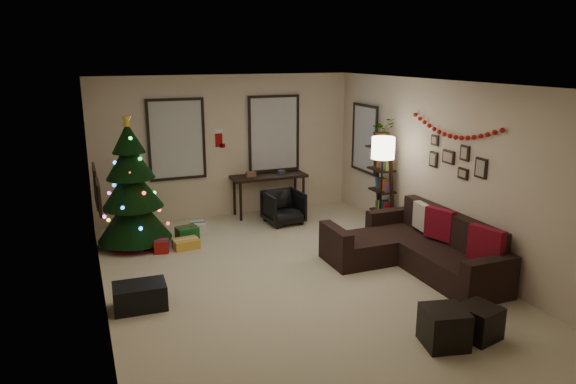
% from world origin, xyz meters
% --- Properties ---
extents(floor, '(7.00, 7.00, 0.00)m').
position_xyz_m(floor, '(0.00, 0.00, 0.00)').
color(floor, beige).
rests_on(floor, ground).
extents(ceiling, '(7.00, 7.00, 0.00)m').
position_xyz_m(ceiling, '(0.00, 0.00, 2.70)').
color(ceiling, white).
rests_on(ceiling, floor).
extents(wall_back, '(5.00, 0.00, 5.00)m').
position_xyz_m(wall_back, '(0.00, 3.50, 1.35)').
color(wall_back, beige).
rests_on(wall_back, floor).
extents(wall_front, '(5.00, 0.00, 5.00)m').
position_xyz_m(wall_front, '(0.00, -3.50, 1.35)').
color(wall_front, beige).
rests_on(wall_front, floor).
extents(wall_left, '(0.00, 7.00, 7.00)m').
position_xyz_m(wall_left, '(-2.50, 0.00, 1.35)').
color(wall_left, beige).
rests_on(wall_left, floor).
extents(wall_right, '(0.00, 7.00, 7.00)m').
position_xyz_m(wall_right, '(2.50, 0.00, 1.35)').
color(wall_right, beige).
rests_on(wall_right, floor).
extents(window_back_left, '(1.05, 0.06, 1.50)m').
position_xyz_m(window_back_left, '(-0.95, 3.47, 1.55)').
color(window_back_left, '#728CB2').
rests_on(window_back_left, wall_back).
extents(window_back_right, '(1.05, 0.06, 1.50)m').
position_xyz_m(window_back_right, '(0.95, 3.47, 1.55)').
color(window_back_right, '#728CB2').
rests_on(window_back_right, wall_back).
extents(window_right_wall, '(0.06, 0.90, 1.30)m').
position_xyz_m(window_right_wall, '(2.47, 2.55, 1.50)').
color(window_right_wall, '#728CB2').
rests_on(window_right_wall, wall_right).
extents(christmas_tree, '(1.19, 1.19, 2.21)m').
position_xyz_m(christmas_tree, '(-1.89, 2.41, 0.91)').
color(christmas_tree, black).
rests_on(christmas_tree, floor).
extents(presents, '(1.43, 1.01, 0.25)m').
position_xyz_m(presents, '(-1.28, 2.20, 0.10)').
color(presents, gold).
rests_on(presents, floor).
extents(sofa, '(1.73, 2.53, 0.83)m').
position_xyz_m(sofa, '(1.86, -0.10, 0.27)').
color(sofa, black).
rests_on(sofa, floor).
extents(pillow_red_a, '(0.25, 0.50, 0.48)m').
position_xyz_m(pillow_red_a, '(2.21, -1.12, 0.64)').
color(pillow_red_a, maroon).
rests_on(pillow_red_a, sofa).
extents(pillow_red_b, '(0.26, 0.47, 0.46)m').
position_xyz_m(pillow_red_b, '(2.21, -0.15, 0.64)').
color(pillow_red_b, maroon).
rests_on(pillow_red_b, sofa).
extents(pillow_cream, '(0.16, 0.42, 0.41)m').
position_xyz_m(pillow_cream, '(2.21, 0.27, 0.63)').
color(pillow_cream, '#C3B19E').
rests_on(pillow_cream, sofa).
extents(ottoman_near, '(0.53, 0.53, 0.42)m').
position_xyz_m(ottoman_near, '(0.85, -2.06, 0.21)').
color(ottoman_near, black).
rests_on(ottoman_near, floor).
extents(ottoman_far, '(0.48, 0.48, 0.38)m').
position_xyz_m(ottoman_far, '(1.31, -2.08, 0.19)').
color(ottoman_far, black).
rests_on(ottoman_far, floor).
extents(desk, '(1.46, 0.52, 0.79)m').
position_xyz_m(desk, '(0.75, 3.22, 0.70)').
color(desk, black).
rests_on(desk, floor).
extents(desk_chair, '(0.65, 0.61, 0.62)m').
position_xyz_m(desk_chair, '(0.80, 2.57, 0.31)').
color(desk_chair, black).
rests_on(desk_chair, floor).
extents(bookshelf, '(0.30, 0.52, 1.75)m').
position_xyz_m(bookshelf, '(2.30, 1.57, 0.85)').
color(bookshelf, black).
rests_on(bookshelf, floor).
extents(potted_plant, '(0.57, 0.51, 0.56)m').
position_xyz_m(potted_plant, '(2.30, 1.67, 1.85)').
color(potted_plant, '#4C4C4C').
rests_on(potted_plant, bookshelf).
extents(floor_lamp, '(0.37, 0.37, 1.77)m').
position_xyz_m(floor_lamp, '(1.95, 1.07, 1.48)').
color(floor_lamp, black).
rests_on(floor_lamp, floor).
extents(art_map, '(0.04, 0.60, 0.50)m').
position_xyz_m(art_map, '(-2.48, 0.65, 1.47)').
color(art_map, black).
rests_on(art_map, wall_left).
extents(art_abstract, '(0.04, 0.45, 0.35)m').
position_xyz_m(art_abstract, '(-2.48, -0.29, 1.56)').
color(art_abstract, black).
rests_on(art_abstract, wall_left).
extents(gallery, '(0.03, 1.25, 0.54)m').
position_xyz_m(gallery, '(2.48, -0.07, 1.57)').
color(gallery, black).
rests_on(gallery, wall_right).
extents(garland, '(0.08, 1.90, 0.30)m').
position_xyz_m(garland, '(2.45, 0.00, 2.02)').
color(garland, '#A5140C').
rests_on(garland, wall_right).
extents(stocking_left, '(0.20, 0.05, 0.36)m').
position_xyz_m(stocking_left, '(-0.14, 3.52, 1.52)').
color(stocking_left, '#990F0C').
rests_on(stocking_left, wall_back).
extents(stocking_right, '(0.20, 0.05, 0.36)m').
position_xyz_m(stocking_right, '(0.19, 3.54, 1.50)').
color(stocking_right, '#990F0C').
rests_on(stocking_right, wall_back).
extents(storage_bin, '(0.66, 0.45, 0.32)m').
position_xyz_m(storage_bin, '(-2.10, 0.06, 0.16)').
color(storage_bin, black).
rests_on(storage_bin, floor).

